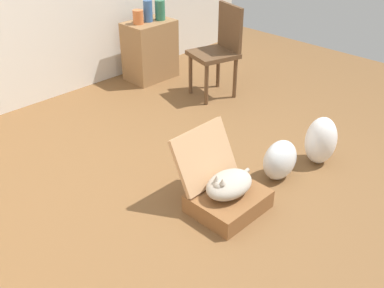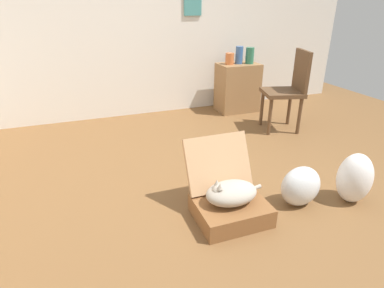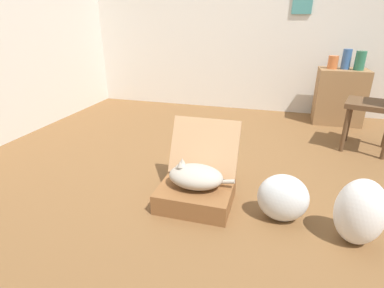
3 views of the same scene
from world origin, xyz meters
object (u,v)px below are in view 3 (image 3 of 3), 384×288
object	(u,v)px
plastic_bag_white	(283,198)
side_table	(339,97)
plastic_bag_clear	(360,212)
vase_short	(360,61)
suitcase_base	(196,195)
vase_round	(346,59)
vase_tall	(333,62)
cat	(195,176)
chair	(383,100)

from	to	relation	value
plastic_bag_white	side_table	distance (m)	2.52
plastic_bag_clear	vase_short	world-z (taller)	vase_short
suitcase_base	vase_round	world-z (taller)	vase_round
side_table	vase_round	bearing A→B (deg)	90.00
plastic_bag_clear	vase_tall	distance (m)	2.61
plastic_bag_white	vase_short	world-z (taller)	vase_short
vase_round	side_table	bearing A→B (deg)	-90.00
vase_round	cat	bearing A→B (deg)	-118.41
plastic_bag_clear	cat	bearing A→B (deg)	172.91
vase_short	vase_round	distance (m)	0.16
plastic_bag_white	chair	bearing A→B (deg)	58.85
suitcase_base	plastic_bag_clear	size ratio (longest dim) A/B	1.23
suitcase_base	plastic_bag_white	distance (m)	0.63
cat	plastic_bag_clear	xyz separation A→B (m)	(1.07, -0.13, -0.02)
vase_round	vase_short	bearing A→B (deg)	-17.58
vase_short	vase_tall	bearing A→B (deg)	170.22
vase_tall	plastic_bag_clear	bearing A→B (deg)	-91.94
side_table	plastic_bag_white	bearing A→B (deg)	-105.63
suitcase_base	vase_tall	xyz separation A→B (m)	(1.15, 2.41, 0.71)
vase_tall	chair	world-z (taller)	chair
suitcase_base	vase_round	bearing A→B (deg)	61.68
suitcase_base	vase_round	distance (m)	2.83
plastic_bag_white	vase_round	distance (m)	2.61
suitcase_base	vase_tall	world-z (taller)	vase_tall
side_table	vase_tall	xyz separation A→B (m)	(-0.15, 0.01, 0.43)
plastic_bag_white	vase_round	size ratio (longest dim) A/B	1.40
side_table	chair	size ratio (longest dim) A/B	0.70
plastic_bag_white	chair	size ratio (longest dim) A/B	0.34
suitcase_base	vase_tall	bearing A→B (deg)	64.52
vase_short	suitcase_base	bearing A→B (deg)	-121.48
plastic_bag_clear	vase_short	distance (m)	2.59
cat	side_table	xyz separation A→B (m)	(1.30, 2.40, 0.12)
plastic_bag_clear	side_table	distance (m)	2.55
side_table	chair	world-z (taller)	chair
suitcase_base	vase_short	distance (m)	2.86
plastic_bag_clear	vase_round	xyz separation A→B (m)	(0.23, 2.54, 0.61)
cat	plastic_bag_white	world-z (taller)	cat
cat	chair	world-z (taller)	chair
plastic_bag_white	vase_short	size ratio (longest dim) A/B	1.49
vase_tall	vase_short	bearing A→B (deg)	-9.78
cat	vase_round	distance (m)	2.80
vase_tall	cat	bearing A→B (deg)	-115.58
plastic_bag_clear	vase_tall	bearing A→B (deg)	88.06
plastic_bag_white	vase_tall	distance (m)	2.56
chair	plastic_bag_white	bearing A→B (deg)	-15.75
side_table	vase_short	bearing A→B (deg)	-15.84
plastic_bag_clear	chair	distance (m)	1.70
vase_tall	chair	xyz separation A→B (m)	(0.37, -0.94, -0.24)
plastic_bag_white	side_table	xyz separation A→B (m)	(0.68, 2.42, 0.18)
cat	side_table	size ratio (longest dim) A/B	0.68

